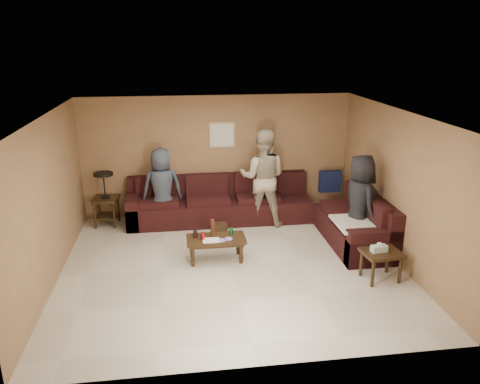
{
  "coord_description": "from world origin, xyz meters",
  "views": [
    {
      "loc": [
        -0.81,
        -6.89,
        3.59
      ],
      "look_at": [
        0.25,
        0.85,
        1.0
      ],
      "focal_mm": 35.0,
      "sensor_mm": 36.0,
      "label": 1
    }
  ],
  "objects_px": {
    "side_table_right": "(381,255)",
    "person_right": "(360,202)",
    "waste_bin": "(220,232)",
    "person_middle": "(263,177)",
    "person_left": "(162,188)",
    "coffee_table": "(216,241)",
    "end_table_left": "(105,198)",
    "sectional_sofa": "(264,213)"
  },
  "relations": [
    {
      "from": "side_table_right",
      "to": "person_right",
      "type": "height_order",
      "value": "person_right"
    },
    {
      "from": "waste_bin",
      "to": "person_middle",
      "type": "distance_m",
      "value": 1.42
    },
    {
      "from": "person_middle",
      "to": "person_right",
      "type": "xyz_separation_m",
      "value": [
        1.47,
        -1.37,
        -0.11
      ]
    },
    {
      "from": "person_left",
      "to": "coffee_table",
      "type": "bearing_deg",
      "value": 110.85
    },
    {
      "from": "person_left",
      "to": "end_table_left",
      "type": "bearing_deg",
      "value": -18.83
    },
    {
      "from": "sectional_sofa",
      "to": "waste_bin",
      "type": "bearing_deg",
      "value": -154.84
    },
    {
      "from": "coffee_table",
      "to": "side_table_right",
      "type": "bearing_deg",
      "value": -22.54
    },
    {
      "from": "waste_bin",
      "to": "person_middle",
      "type": "height_order",
      "value": "person_middle"
    },
    {
      "from": "end_table_left",
      "to": "person_left",
      "type": "height_order",
      "value": "person_left"
    },
    {
      "from": "coffee_table",
      "to": "end_table_left",
      "type": "bearing_deg",
      "value": 137.54
    },
    {
      "from": "side_table_right",
      "to": "coffee_table",
      "type": "bearing_deg",
      "value": 157.46
    },
    {
      "from": "sectional_sofa",
      "to": "waste_bin",
      "type": "height_order",
      "value": "sectional_sofa"
    },
    {
      "from": "waste_bin",
      "to": "person_right",
      "type": "height_order",
      "value": "person_right"
    },
    {
      "from": "coffee_table",
      "to": "person_right",
      "type": "bearing_deg",
      "value": 3.69
    },
    {
      "from": "waste_bin",
      "to": "person_right",
      "type": "relative_size",
      "value": 0.18
    },
    {
      "from": "person_right",
      "to": "end_table_left",
      "type": "bearing_deg",
      "value": 61.87
    },
    {
      "from": "sectional_sofa",
      "to": "person_right",
      "type": "bearing_deg",
      "value": -35.9
    },
    {
      "from": "end_table_left",
      "to": "person_right",
      "type": "xyz_separation_m",
      "value": [
        4.57,
        -1.69,
        0.28
      ]
    },
    {
      "from": "coffee_table",
      "to": "side_table_right",
      "type": "distance_m",
      "value": 2.66
    },
    {
      "from": "sectional_sofa",
      "to": "person_left",
      "type": "xyz_separation_m",
      "value": [
        -1.95,
        0.39,
        0.47
      ]
    },
    {
      "from": "coffee_table",
      "to": "person_middle",
      "type": "relative_size",
      "value": 0.51
    },
    {
      "from": "sectional_sofa",
      "to": "person_left",
      "type": "bearing_deg",
      "value": 168.56
    },
    {
      "from": "person_middle",
      "to": "person_left",
      "type": "bearing_deg",
      "value": 13.92
    },
    {
      "from": "coffee_table",
      "to": "person_middle",
      "type": "bearing_deg",
      "value": 55.03
    },
    {
      "from": "person_left",
      "to": "waste_bin",
      "type": "bearing_deg",
      "value": 133.91
    },
    {
      "from": "sectional_sofa",
      "to": "side_table_right",
      "type": "height_order",
      "value": "sectional_sofa"
    },
    {
      "from": "sectional_sofa",
      "to": "person_left",
      "type": "height_order",
      "value": "person_left"
    },
    {
      "from": "coffee_table",
      "to": "person_middle",
      "type": "xyz_separation_m",
      "value": [
        1.07,
        1.53,
        0.61
      ]
    },
    {
      "from": "sectional_sofa",
      "to": "person_right",
      "type": "xyz_separation_m",
      "value": [
        1.49,
        -1.08,
        0.53
      ]
    },
    {
      "from": "end_table_left",
      "to": "waste_bin",
      "type": "bearing_deg",
      "value": -25.55
    },
    {
      "from": "end_table_left",
      "to": "coffee_table",
      "type": "bearing_deg",
      "value": -42.46
    },
    {
      "from": "end_table_left",
      "to": "waste_bin",
      "type": "relative_size",
      "value": 3.45
    },
    {
      "from": "side_table_right",
      "to": "person_right",
      "type": "distance_m",
      "value": 1.27
    },
    {
      "from": "sectional_sofa",
      "to": "person_middle",
      "type": "height_order",
      "value": "person_middle"
    },
    {
      "from": "coffee_table",
      "to": "waste_bin",
      "type": "height_order",
      "value": "coffee_table"
    },
    {
      "from": "end_table_left",
      "to": "person_left",
      "type": "distance_m",
      "value": 1.17
    },
    {
      "from": "person_left",
      "to": "person_middle",
      "type": "height_order",
      "value": "person_middle"
    },
    {
      "from": "end_table_left",
      "to": "person_middle",
      "type": "bearing_deg",
      "value": -5.86
    },
    {
      "from": "end_table_left",
      "to": "side_table_right",
      "type": "xyz_separation_m",
      "value": [
        4.48,
        -2.87,
        -0.16
      ]
    },
    {
      "from": "waste_bin",
      "to": "person_right",
      "type": "bearing_deg",
      "value": -15.21
    },
    {
      "from": "coffee_table",
      "to": "person_left",
      "type": "bearing_deg",
      "value": 118.78
    },
    {
      "from": "person_middle",
      "to": "person_right",
      "type": "relative_size",
      "value": 1.13
    }
  ]
}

